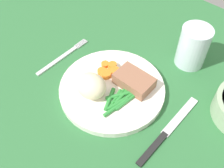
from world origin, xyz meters
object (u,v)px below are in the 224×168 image
(fork, at_px, (63,57))
(water_glass, at_px, (192,49))
(meat_portion, at_px, (134,81))
(dinner_plate, at_px, (112,89))
(knife, at_px, (167,131))

(fork, relative_size, water_glass, 1.61)
(fork, bearing_deg, meat_portion, 10.59)
(meat_portion, height_order, water_glass, water_glass)
(dinner_plate, xyz_separation_m, fork, (-0.17, -0.00, -0.01))
(meat_portion, bearing_deg, fork, -168.61)
(knife, bearing_deg, meat_portion, 159.40)
(meat_portion, height_order, fork, meat_portion)
(fork, height_order, water_glass, water_glass)
(meat_portion, xyz_separation_m, fork, (-0.20, -0.04, -0.03))
(knife, bearing_deg, fork, 177.64)
(fork, bearing_deg, water_glass, 38.15)
(knife, distance_m, water_glass, 0.22)
(dinner_plate, bearing_deg, fork, -179.12)
(dinner_plate, distance_m, fork, 0.17)
(dinner_plate, bearing_deg, knife, -1.05)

